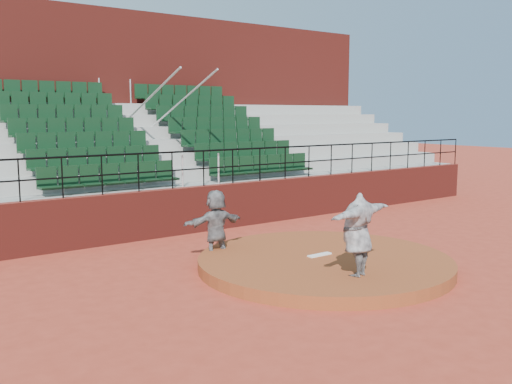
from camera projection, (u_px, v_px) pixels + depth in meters
ground at (324, 268)px, 12.44m from camera, size 90.00×90.00×0.00m
pitchers_mound at (324, 262)px, 12.42m from camera, size 5.50×5.50×0.25m
pitching_rubber at (320, 255)px, 12.52m from camera, size 0.60×0.15×0.03m
boundary_wall at (204, 208)px, 16.32m from camera, size 24.00×0.30×1.30m
wall_railing at (203, 160)px, 16.14m from camera, size 24.04×0.05×1.03m
seating_deck at (147, 170)px, 19.11m from camera, size 24.00×5.97×4.63m
press_box_facade at (100, 108)px, 21.97m from camera, size 24.00×3.00×7.10m
pitcher at (358, 235)px, 10.85m from camera, size 2.06×0.98×1.62m
fielder at (216, 225)px, 13.05m from camera, size 1.52×0.50×1.63m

